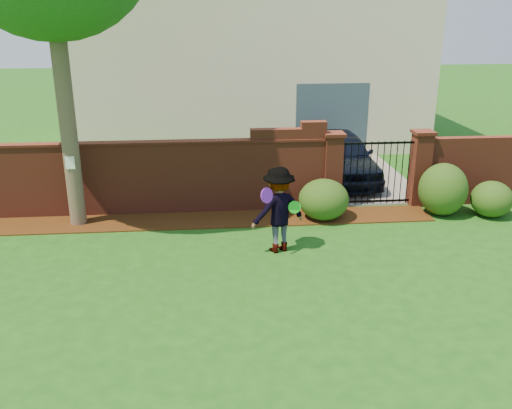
{
  "coord_description": "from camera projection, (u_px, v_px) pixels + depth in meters",
  "views": [
    {
      "loc": [
        -0.65,
        -8.73,
        4.65
      ],
      "look_at": [
        0.29,
        1.4,
        1.05
      ],
      "focal_mm": 38.82,
      "sensor_mm": 36.0,
      "label": 1
    }
  ],
  "objects": [
    {
      "name": "car",
      "position": [
        342.0,
        158.0,
        15.59
      ],
      "size": [
        1.76,
        4.13,
        1.39
      ],
      "primitive_type": "imported",
      "rotation": [
        0.0,
        0.0,
        0.03
      ],
      "color": "black",
      "rests_on": "ground"
    },
    {
      "name": "iron_gate",
      "position": [
        376.0,
        173.0,
        13.57
      ],
      "size": [
        1.78,
        0.03,
        1.6
      ],
      "color": "black",
      "rests_on": "ground"
    },
    {
      "name": "pillar_right",
      "position": [
        420.0,
        168.0,
        13.64
      ],
      "size": [
        0.5,
        0.5,
        1.88
      ],
      "color": "maroon",
      "rests_on": "ground"
    },
    {
      "name": "man",
      "position": [
        279.0,
        210.0,
        10.97
      ],
      "size": [
        1.29,
        1.01,
        1.75
      ],
      "primitive_type": "imported",
      "rotation": [
        0.0,
        0.0,
        3.5
      ],
      "color": "gray",
      "rests_on": "ground"
    },
    {
      "name": "shrub_right",
      "position": [
        492.0,
        199.0,
        13.01
      ],
      "size": [
        0.96,
        0.96,
        0.86
      ],
      "primitive_type": "ellipsoid",
      "color": "#1B4314",
      "rests_on": "ground"
    },
    {
      "name": "shrub_middle",
      "position": [
        443.0,
        189.0,
        13.07
      ],
      "size": [
        1.14,
        1.14,
        1.25
      ],
      "primitive_type": "ellipsoid",
      "color": "#1B4314",
      "rests_on": "ground"
    },
    {
      "name": "frisbee_green",
      "position": [
        294.0,
        207.0,
        10.85
      ],
      "size": [
        0.25,
        0.06,
        0.25
      ],
      "primitive_type": "cylinder",
      "rotation": [
        1.43,
        0.0,
        -0.02
      ],
      "color": "green",
      "rests_on": "man"
    },
    {
      "name": "frisbee_purple",
      "position": [
        267.0,
        195.0,
        10.46
      ],
      "size": [
        0.29,
        0.26,
        0.3
      ],
      "primitive_type": "cylinder",
      "rotation": [
        1.36,
        0.0,
        0.68
      ],
      "color": "purple",
      "rests_on": "man"
    },
    {
      "name": "mulch_bed",
      "position": [
        195.0,
        220.0,
        12.84
      ],
      "size": [
        11.1,
        1.08,
        0.03
      ],
      "primitive_type": "cube",
      "color": "#351C09",
      "rests_on": "ground"
    },
    {
      "name": "paper_notice",
      "position": [
        70.0,
        163.0,
        12.0
      ],
      "size": [
        0.2,
        0.01,
        0.28
      ],
      "primitive_type": "cube",
      "color": "white",
      "rests_on": "tree"
    },
    {
      "name": "pillar_left",
      "position": [
        332.0,
        170.0,
        13.44
      ],
      "size": [
        0.5,
        0.5,
        1.88
      ],
      "color": "maroon",
      "rests_on": "ground"
    },
    {
      "name": "driveway",
      "position": [
        337.0,
        164.0,
        17.61
      ],
      "size": [
        3.2,
        8.0,
        0.01
      ],
      "primitive_type": "cube",
      "color": "slate",
      "rests_on": "ground"
    },
    {
      "name": "shrub_left",
      "position": [
        324.0,
        200.0,
        12.83
      ],
      "size": [
        1.17,
        1.17,
        0.96
      ],
      "primitive_type": "ellipsoid",
      "color": "#1B4314",
      "rests_on": "ground"
    },
    {
      "name": "ground",
      "position": [
        247.0,
        287.0,
        9.8
      ],
      "size": [
        80.0,
        80.0,
        0.01
      ],
      "primitive_type": "cube",
      "color": "#1B4F13",
      "rests_on": "ground"
    },
    {
      "name": "brick_wall",
      "position": [
        149.0,
        176.0,
        13.07
      ],
      "size": [
        8.7,
        0.31,
        2.16
      ],
      "color": "maroon",
      "rests_on": "ground"
    },
    {
      "name": "house",
      "position": [
        249.0,
        52.0,
        20.09
      ],
      "size": [
        12.4,
        6.4,
        6.3
      ],
      "color": "beige",
      "rests_on": "ground"
    },
    {
      "name": "brick_wall_return",
      "position": [
        497.0,
        170.0,
        13.85
      ],
      "size": [
        4.0,
        0.25,
        1.7
      ],
      "primitive_type": "cube",
      "color": "maroon",
      "rests_on": "ground"
    }
  ]
}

